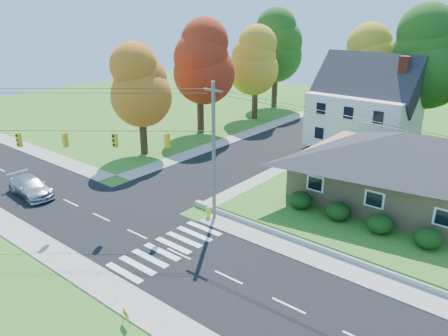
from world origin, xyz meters
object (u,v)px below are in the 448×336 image
at_px(white_car, 324,118).
at_px(silver_sedan, 30,187).
at_px(ranch_house, 401,165).
at_px(fire_hydrant, 208,213).

bearing_deg(white_car, silver_sedan, -100.32).
bearing_deg(ranch_house, white_car, 129.84).
xyz_separation_m(silver_sedan, white_car, (7.58, 36.64, -0.10)).
bearing_deg(fire_hydrant, silver_sedan, -156.42).
xyz_separation_m(ranch_house, silver_sedan, (-23.82, -17.18, -2.50)).
bearing_deg(silver_sedan, ranch_house, -49.50).
relative_size(ranch_house, fire_hydrant, 15.93).
bearing_deg(white_car, fire_hydrant, -76.77).
xyz_separation_m(white_car, fire_hydrant, (6.41, -30.53, -0.23)).
bearing_deg(fire_hydrant, white_car, 101.86).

